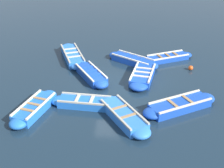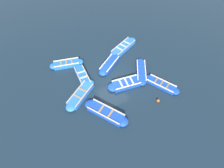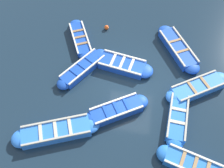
{
  "view_description": "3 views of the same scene",
  "coord_description": "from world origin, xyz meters",
  "px_view_note": "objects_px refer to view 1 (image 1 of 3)",
  "views": [
    {
      "loc": [
        -0.71,
        14.14,
        7.6
      ],
      "look_at": [
        0.34,
        0.73,
        0.37
      ],
      "focal_mm": 50.0,
      "sensor_mm": 36.0,
      "label": 1
    },
    {
      "loc": [
        -8.77,
        5.01,
        11.75
      ],
      "look_at": [
        -0.82,
        0.52,
        0.47
      ],
      "focal_mm": 28.0,
      "sensor_mm": 36.0,
      "label": 2
    },
    {
      "loc": [
        7.45,
        0.21,
        10.73
      ],
      "look_at": [
        0.16,
        -0.98,
        0.25
      ],
      "focal_mm": 42.0,
      "sensor_mm": 36.0,
      "label": 3
    }
  ],
  "objects_px": {
    "boat_end_of_row": "(180,105)",
    "boat_tucked": "(73,56)",
    "boat_alongside": "(34,108)",
    "boat_bow_out": "(124,116)",
    "boat_mid_row": "(143,76)",
    "boat_far_corner": "(133,60)",
    "boat_stern_in": "(91,75)",
    "boat_inner_gap": "(168,58)",
    "buoy_orange_near": "(191,68)",
    "boat_broadside": "(85,103)"
  },
  "relations": [
    {
      "from": "boat_far_corner",
      "to": "buoy_orange_near",
      "type": "relative_size",
      "value": 12.15
    },
    {
      "from": "boat_stern_in",
      "to": "boat_end_of_row",
      "type": "bearing_deg",
      "value": 148.03
    },
    {
      "from": "boat_end_of_row",
      "to": "boat_inner_gap",
      "type": "distance_m",
      "value": 5.43
    },
    {
      "from": "boat_bow_out",
      "to": "buoy_orange_near",
      "type": "relative_size",
      "value": 12.86
    },
    {
      "from": "boat_end_of_row",
      "to": "boat_stern_in",
      "type": "bearing_deg",
      "value": -31.97
    },
    {
      "from": "boat_broadside",
      "to": "boat_tucked",
      "type": "xyz_separation_m",
      "value": [
        1.56,
        -5.23,
        0.03
      ]
    },
    {
      "from": "boat_mid_row",
      "to": "boat_tucked",
      "type": "relative_size",
      "value": 0.88
    },
    {
      "from": "boat_mid_row",
      "to": "boat_inner_gap",
      "type": "height_order",
      "value": "boat_mid_row"
    },
    {
      "from": "boat_broadside",
      "to": "boat_tucked",
      "type": "height_order",
      "value": "boat_tucked"
    },
    {
      "from": "boat_end_of_row",
      "to": "boat_inner_gap",
      "type": "bearing_deg",
      "value": -88.79
    },
    {
      "from": "boat_end_of_row",
      "to": "boat_stern_in",
      "type": "height_order",
      "value": "boat_stern_in"
    },
    {
      "from": "boat_end_of_row",
      "to": "boat_alongside",
      "type": "distance_m",
      "value": 6.43
    },
    {
      "from": "boat_end_of_row",
      "to": "boat_tucked",
      "type": "relative_size",
      "value": 0.93
    },
    {
      "from": "boat_stern_in",
      "to": "boat_tucked",
      "type": "xyz_separation_m",
      "value": [
        1.47,
        -2.43,
        -0.0
      ]
    },
    {
      "from": "boat_broadside",
      "to": "boat_mid_row",
      "type": "height_order",
      "value": "boat_mid_row"
    },
    {
      "from": "boat_broadside",
      "to": "buoy_orange_near",
      "type": "bearing_deg",
      "value": -141.79
    },
    {
      "from": "boat_broadside",
      "to": "boat_bow_out",
      "type": "bearing_deg",
      "value": 152.77
    },
    {
      "from": "boat_tucked",
      "to": "buoy_orange_near",
      "type": "height_order",
      "value": "boat_tucked"
    },
    {
      "from": "boat_end_of_row",
      "to": "boat_far_corner",
      "type": "bearing_deg",
      "value": -65.47
    },
    {
      "from": "boat_tucked",
      "to": "boat_alongside",
      "type": "distance_m",
      "value": 5.94
    },
    {
      "from": "boat_end_of_row",
      "to": "boat_mid_row",
      "type": "bearing_deg",
      "value": -60.16
    },
    {
      "from": "boat_bow_out",
      "to": "boat_inner_gap",
      "type": "xyz_separation_m",
      "value": [
        -2.35,
        -6.43,
        -0.04
      ]
    },
    {
      "from": "boat_inner_gap",
      "to": "boat_alongside",
      "type": "bearing_deg",
      "value": 44.57
    },
    {
      "from": "boat_end_of_row",
      "to": "boat_broadside",
      "type": "bearing_deg",
      "value": 0.93
    },
    {
      "from": "boat_inner_gap",
      "to": "boat_alongside",
      "type": "xyz_separation_m",
      "value": [
        6.28,
        6.18,
        0.05
      ]
    },
    {
      "from": "boat_inner_gap",
      "to": "boat_alongside",
      "type": "height_order",
      "value": "boat_alongside"
    },
    {
      "from": "boat_far_corner",
      "to": "buoy_orange_near",
      "type": "bearing_deg",
      "value": 168.43
    },
    {
      "from": "boat_mid_row",
      "to": "boat_tucked",
      "type": "height_order",
      "value": "boat_tucked"
    },
    {
      "from": "boat_bow_out",
      "to": "boat_mid_row",
      "type": "height_order",
      "value": "boat_bow_out"
    },
    {
      "from": "boat_end_of_row",
      "to": "buoy_orange_near",
      "type": "relative_size",
      "value": 13.92
    },
    {
      "from": "boat_broadside",
      "to": "boat_end_of_row",
      "type": "xyz_separation_m",
      "value": [
        -4.28,
        -0.07,
        0.02
      ]
    },
    {
      "from": "boat_inner_gap",
      "to": "boat_far_corner",
      "type": "distance_m",
      "value": 2.17
    },
    {
      "from": "boat_stern_in",
      "to": "boat_far_corner",
      "type": "distance_m",
      "value": 3.01
    },
    {
      "from": "boat_end_of_row",
      "to": "boat_inner_gap",
      "type": "xyz_separation_m",
      "value": [
        0.11,
        -5.43,
        -0.04
      ]
    },
    {
      "from": "boat_end_of_row",
      "to": "boat_bow_out",
      "type": "bearing_deg",
      "value": 22.07
    },
    {
      "from": "boat_bow_out",
      "to": "boat_broadside",
      "type": "distance_m",
      "value": 2.04
    },
    {
      "from": "boat_inner_gap",
      "to": "boat_tucked",
      "type": "height_order",
      "value": "boat_tucked"
    },
    {
      "from": "boat_bow_out",
      "to": "boat_inner_gap",
      "type": "height_order",
      "value": "boat_bow_out"
    },
    {
      "from": "boat_bow_out",
      "to": "boat_stern_in",
      "type": "relative_size",
      "value": 1.08
    },
    {
      "from": "boat_tucked",
      "to": "boat_bow_out",
      "type": "bearing_deg",
      "value": 118.67
    },
    {
      "from": "boat_far_corner",
      "to": "boat_bow_out",
      "type": "bearing_deg",
      "value": 87.3
    },
    {
      "from": "boat_broadside",
      "to": "boat_mid_row",
      "type": "relative_size",
      "value": 0.93
    },
    {
      "from": "boat_broadside",
      "to": "boat_mid_row",
      "type": "xyz_separation_m",
      "value": [
        -2.65,
        -2.91,
        0.02
      ]
    },
    {
      "from": "boat_bow_out",
      "to": "boat_far_corner",
      "type": "xyz_separation_m",
      "value": [
        -0.27,
        -5.81,
        -0.01
      ]
    },
    {
      "from": "boat_mid_row",
      "to": "boat_far_corner",
      "type": "relative_size",
      "value": 1.08
    },
    {
      "from": "boat_tucked",
      "to": "boat_inner_gap",
      "type": "bearing_deg",
      "value": -177.29
    },
    {
      "from": "boat_stern_in",
      "to": "boat_alongside",
      "type": "height_order",
      "value": "boat_alongside"
    },
    {
      "from": "boat_broadside",
      "to": "boat_inner_gap",
      "type": "distance_m",
      "value": 6.9
    },
    {
      "from": "boat_end_of_row",
      "to": "boat_inner_gap",
      "type": "height_order",
      "value": "boat_end_of_row"
    },
    {
      "from": "boat_mid_row",
      "to": "boat_stern_in",
      "type": "distance_m",
      "value": 2.74
    }
  ]
}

